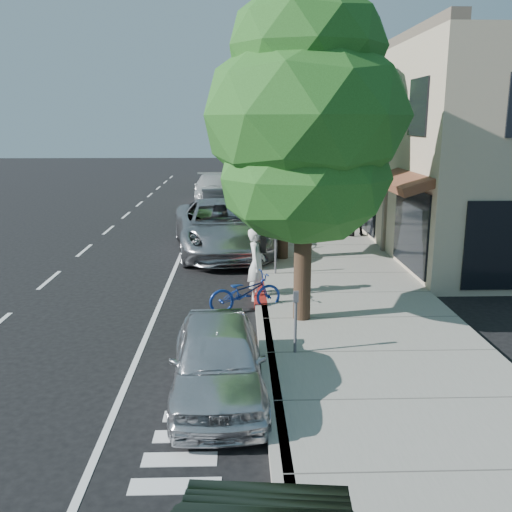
{
  "coord_description": "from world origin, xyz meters",
  "views": [
    {
      "loc": [
        -0.56,
        -14.53,
        4.61
      ],
      "look_at": [
        -0.12,
        -0.77,
        1.35
      ],
      "focal_mm": 40.0,
      "sensor_mm": 36.0,
      "label": 1
    }
  ],
  "objects_px": {
    "street_tree_0": "(305,121)",
    "street_tree_2": "(272,128)",
    "street_tree_4": "(261,122)",
    "dark_suv_far": "(239,181)",
    "white_pickup": "(213,188)",
    "street_tree_3": "(265,109)",
    "cyclist": "(257,264)",
    "bicycle": "(245,292)",
    "street_tree_1": "(284,105)",
    "silver_suv": "(222,227)",
    "dark_sedan": "(220,207)",
    "near_car_a": "(218,360)",
    "street_tree_5": "(258,117)",
    "pedestrian": "(353,212)"
  },
  "relations": [
    {
      "from": "cyclist",
      "to": "bicycle",
      "type": "height_order",
      "value": "cyclist"
    },
    {
      "from": "dark_suv_far",
      "to": "near_car_a",
      "type": "distance_m",
      "value": 29.14
    },
    {
      "from": "street_tree_4",
      "to": "silver_suv",
      "type": "xyz_separation_m",
      "value": [
        -2.05,
        -16.5,
        -3.64
      ]
    },
    {
      "from": "street_tree_2",
      "to": "cyclist",
      "type": "xyz_separation_m",
      "value": [
        -0.98,
        -10.06,
        -3.37
      ]
    },
    {
      "from": "silver_suv",
      "to": "dark_suv_far",
      "type": "relative_size",
      "value": 1.57
    },
    {
      "from": "street_tree_3",
      "to": "cyclist",
      "type": "height_order",
      "value": "street_tree_3"
    },
    {
      "from": "dark_suv_far",
      "to": "near_car_a",
      "type": "xyz_separation_m",
      "value": [
        -0.42,
        -29.14,
        -0.07
      ]
    },
    {
      "from": "street_tree_1",
      "to": "street_tree_5",
      "type": "distance_m",
      "value": 24.0
    },
    {
      "from": "dark_sedan",
      "to": "white_pickup",
      "type": "xyz_separation_m",
      "value": [
        -0.65,
        7.57,
        -0.0
      ]
    },
    {
      "from": "street_tree_0",
      "to": "near_car_a",
      "type": "relative_size",
      "value": 1.92
    },
    {
      "from": "street_tree_5",
      "to": "near_car_a",
      "type": "xyz_separation_m",
      "value": [
        -1.82,
        -33.5,
        -4.26
      ]
    },
    {
      "from": "cyclist",
      "to": "white_pickup",
      "type": "xyz_separation_m",
      "value": [
        -1.96,
        19.1,
        -0.2
      ]
    },
    {
      "from": "street_tree_0",
      "to": "street_tree_2",
      "type": "bearing_deg",
      "value": 90.0
    },
    {
      "from": "street_tree_3",
      "to": "dark_sedan",
      "type": "bearing_deg",
      "value": -116.82
    },
    {
      "from": "white_pickup",
      "to": "street_tree_3",
      "type": "bearing_deg",
      "value": -49.68
    },
    {
      "from": "near_car_a",
      "to": "street_tree_2",
      "type": "bearing_deg",
      "value": 80.69
    },
    {
      "from": "street_tree_4",
      "to": "dark_suv_far",
      "type": "bearing_deg",
      "value": 130.52
    },
    {
      "from": "street_tree_0",
      "to": "white_pickup",
      "type": "distance_m",
      "value": 21.59
    },
    {
      "from": "street_tree_5",
      "to": "white_pickup",
      "type": "xyz_separation_m",
      "value": [
        -2.95,
        -8.96,
        -4.16
      ]
    },
    {
      "from": "street_tree_3",
      "to": "bicycle",
      "type": "xyz_separation_m",
      "value": [
        -1.3,
        -17.01,
        -4.73
      ]
    },
    {
      "from": "street_tree_1",
      "to": "silver_suv",
      "type": "relative_size",
      "value": 1.22
    },
    {
      "from": "street_tree_1",
      "to": "dark_sedan",
      "type": "height_order",
      "value": "street_tree_1"
    },
    {
      "from": "near_car_a",
      "to": "street_tree_4",
      "type": "bearing_deg",
      "value": 83.61
    },
    {
      "from": "bicycle",
      "to": "silver_suv",
      "type": "relative_size",
      "value": 0.28
    },
    {
      "from": "street_tree_0",
      "to": "white_pickup",
      "type": "xyz_separation_m",
      "value": [
        -2.95,
        21.04,
        -3.85
      ]
    },
    {
      "from": "dark_suv_far",
      "to": "pedestrian",
      "type": "distance_m",
      "value": 16.55
    },
    {
      "from": "dark_suv_far",
      "to": "pedestrian",
      "type": "xyz_separation_m",
      "value": [
        4.5,
        -15.92,
        0.38
      ]
    },
    {
      "from": "dark_suv_far",
      "to": "street_tree_3",
      "type": "bearing_deg",
      "value": -83.95
    },
    {
      "from": "street_tree_2",
      "to": "dark_sedan",
      "type": "height_order",
      "value": "street_tree_2"
    },
    {
      "from": "street_tree_0",
      "to": "street_tree_4",
      "type": "xyz_separation_m",
      "value": [
        0.0,
        24.0,
        -0.04
      ]
    },
    {
      "from": "street_tree_3",
      "to": "silver_suv",
      "type": "distance_m",
      "value": 11.52
    },
    {
      "from": "white_pickup",
      "to": "dark_suv_far",
      "type": "bearing_deg",
      "value": 67.67
    },
    {
      "from": "street_tree_1",
      "to": "street_tree_4",
      "type": "height_order",
      "value": "street_tree_1"
    },
    {
      "from": "cyclist",
      "to": "near_car_a",
      "type": "height_order",
      "value": "cyclist"
    },
    {
      "from": "bicycle",
      "to": "street_tree_1",
      "type": "bearing_deg",
      "value": -32.49
    },
    {
      "from": "cyclist",
      "to": "silver_suv",
      "type": "distance_m",
      "value": 5.66
    },
    {
      "from": "white_pickup",
      "to": "dark_suv_far",
      "type": "xyz_separation_m",
      "value": [
        1.55,
        4.59,
        -0.04
      ]
    },
    {
      "from": "street_tree_3",
      "to": "cyclist",
      "type": "bearing_deg",
      "value": -93.51
    },
    {
      "from": "street_tree_4",
      "to": "near_car_a",
      "type": "relative_size",
      "value": 1.91
    },
    {
      "from": "street_tree_3",
      "to": "silver_suv",
      "type": "bearing_deg",
      "value": -101.06
    },
    {
      "from": "street_tree_1",
      "to": "street_tree_2",
      "type": "height_order",
      "value": "street_tree_1"
    },
    {
      "from": "white_pickup",
      "to": "near_car_a",
      "type": "bearing_deg",
      "value": -91.13
    },
    {
      "from": "street_tree_4",
      "to": "white_pickup",
      "type": "bearing_deg",
      "value": -134.88
    },
    {
      "from": "street_tree_3",
      "to": "dark_sedan",
      "type": "relative_size",
      "value": 1.78
    },
    {
      "from": "dark_suv_far",
      "to": "street_tree_0",
      "type": "bearing_deg",
      "value": -91.21
    },
    {
      "from": "dark_sedan",
      "to": "pedestrian",
      "type": "relative_size",
      "value": 2.44
    },
    {
      "from": "silver_suv",
      "to": "near_car_a",
      "type": "distance_m",
      "value": 11.01
    },
    {
      "from": "street_tree_3",
      "to": "white_pickup",
      "type": "bearing_deg",
      "value": 134.06
    },
    {
      "from": "street_tree_1",
      "to": "cyclist",
      "type": "relative_size",
      "value": 4.24
    },
    {
      "from": "street_tree_1",
      "to": "white_pickup",
      "type": "relative_size",
      "value": 1.55
    }
  ]
}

